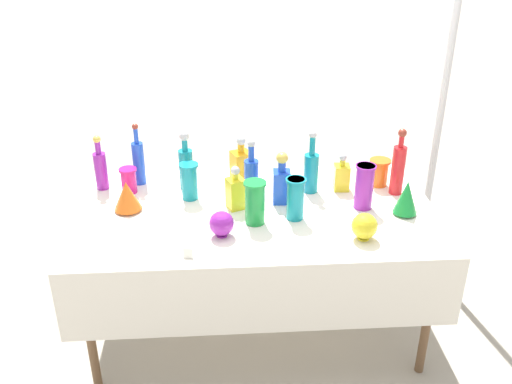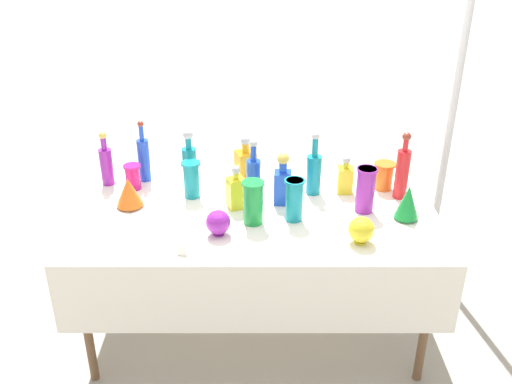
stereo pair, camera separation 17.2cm
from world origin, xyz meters
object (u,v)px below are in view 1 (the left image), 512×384
square_decanter_3 (236,191)px  slender_vase_4 (364,186)px  slender_vase_0 (379,171)px  round_bowl_0 (364,226)px  round_bowl_1 (222,224)px  slender_vase_2 (129,179)px  square_decanter_1 (282,182)px  slender_vase_1 (255,201)px  slender_vase_5 (295,197)px  fluted_vase_0 (406,197)px  tall_bottle_0 (139,161)px  tall_bottle_5 (311,170)px  canopy_pole (440,115)px  tall_bottle_1 (398,167)px  tall_bottle_2 (251,174)px  tall_bottle_4 (186,165)px  tall_bottle_3 (101,168)px  square_decanter_2 (241,163)px  fluted_vase_1 (127,196)px  square_decanter_0 (342,176)px  slender_vase_3 (189,180)px

square_decanter_3 → slender_vase_4: bearing=-3.4°
slender_vase_0 → round_bowl_0: bearing=-111.1°
round_bowl_1 → slender_vase_2: bearing=135.4°
square_decanter_1 → slender_vase_1: 0.26m
slender_vase_5 → fluted_vase_0: size_ratio=1.19×
square_decanter_1 → square_decanter_3: square_decanter_1 is taller
tall_bottle_0 → tall_bottle_5: size_ratio=1.01×
canopy_pole → slender_vase_1: bearing=-146.8°
tall_bottle_1 → tall_bottle_2: size_ratio=1.18×
tall_bottle_5 → round_bowl_1: bearing=-138.2°
tall_bottle_4 → fluted_vase_0: tall_bottle_4 is taller
slender_vase_2 → canopy_pole: 1.88m
tall_bottle_1 → tall_bottle_3: 1.60m
tall_bottle_5 → square_decanter_1: bearing=-146.9°
round_bowl_1 → square_decanter_2: bearing=79.1°
round_bowl_1 → tall_bottle_1: bearing=22.2°
slender_vase_0 → fluted_vase_1: bearing=-171.1°
fluted_vase_0 → slender_vase_1: bearing=-177.4°
tall_bottle_1 → fluted_vase_1: (-1.42, -0.11, -0.07)m
slender_vase_5 → tall_bottle_5: bearing=67.2°
square_decanter_2 → slender_vase_2: size_ratio=1.82×
square_decanter_2 → tall_bottle_4: bearing=-161.5°
square_decanter_0 → canopy_pole: bearing=32.6°
tall_bottle_0 → tall_bottle_2: (0.61, -0.17, -0.02)m
tall_bottle_3 → slender_vase_2: tall_bottle_3 is taller
square_decanter_0 → slender_vase_2: square_decanter_0 is taller
square_decanter_1 → fluted_vase_0: (0.61, -0.17, -0.02)m
tall_bottle_1 → tall_bottle_2: tall_bottle_1 is taller
square_decanter_2 → tall_bottle_2: bearing=-77.0°
square_decanter_1 → canopy_pole: canopy_pole is taller
tall_bottle_0 → tall_bottle_1: (1.39, -0.21, 0.02)m
fluted_vase_0 → square_decanter_2: bearing=149.7°
square_decanter_0 → tall_bottle_3: bearing=175.6°
slender_vase_2 → slender_vase_5: 0.93m
slender_vase_4 → fluted_vase_0: bearing=-23.4°
tall_bottle_2 → round_bowl_0: 0.70m
square_decanter_1 → fluted_vase_1: bearing=-176.7°
square_decanter_1 → slender_vase_5: size_ratio=1.29×
tall_bottle_0 → tall_bottle_5: bearing=-9.8°
square_decanter_1 → round_bowl_1: bearing=-134.3°
round_bowl_1 → square_decanter_1: bearing=45.7°
tall_bottle_3 → round_bowl_0: (1.31, -0.62, -0.05)m
fluted_vase_1 → slender_vase_4: bearing=-2.1°
tall_bottle_5 → slender_vase_1: bearing=-135.2°
slender_vase_1 → tall_bottle_3: bearing=152.0°
tall_bottle_5 → fluted_vase_0: 0.52m
slender_vase_4 → fluted_vase_1: size_ratio=1.48×
slender_vase_1 → slender_vase_3: 0.43m
tall_bottle_3 → slender_vase_3: tall_bottle_3 is taller
slender_vase_4 → fluted_vase_0: slender_vase_4 is taller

